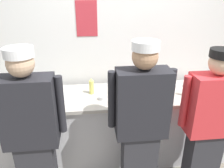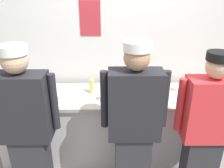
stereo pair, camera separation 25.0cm
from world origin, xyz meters
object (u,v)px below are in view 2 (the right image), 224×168
Objects in this scene: chef_near_left at (27,128)px; squeeze_bottle_spare at (157,83)px; mixing_bowl_steel at (28,93)px; chefs_knife at (195,89)px; plate_stack_front at (60,95)px; sheet_tray at (134,93)px; chef_center at (134,126)px; squeeze_bottle_primary at (190,92)px; ramekin_red_sauce at (101,97)px; ramekin_orange_sauce at (176,88)px; ramekin_yellow_sauce at (221,95)px; chef_far_right at (205,130)px; squeeze_bottle_secondary at (92,85)px; deli_cup at (223,85)px.

chef_near_left is 8.69× the size of squeeze_bottle_spare.
chefs_knife is at bearing 5.99° from mixing_bowl_steel.
plate_stack_front reaches higher than sheet_tray.
squeeze_bottle_primary is at bearing 38.01° from chef_center.
chef_center is 0.66m from ramekin_red_sauce.
chef_center reaches higher than ramekin_red_sauce.
chef_near_left is at bearing -156.17° from chefs_knife.
ramekin_orange_sauce is at bearing 105.69° from squeeze_bottle_primary.
chef_near_left reaches higher than plate_stack_front.
chef_near_left is at bearing -163.80° from ramekin_yellow_sauce.
chef_center is at bearing -59.94° from ramekin_red_sauce.
squeeze_bottle_spare is at bearing 111.72° from chef_far_right.
ramekin_yellow_sauce is 0.31m from chefs_knife.
ramekin_red_sauce is (-1.02, 0.56, 0.07)m from chef_far_right.
ramekin_yellow_sauce is 0.51m from ramekin_orange_sauce.
chefs_knife is at bearing 3.05° from ramekin_orange_sauce.
squeeze_bottle_spare reaches higher than ramekin_yellow_sauce.
mixing_bowl_steel is 0.86m from ramekin_red_sauce.
squeeze_bottle_secondary reaches higher than sheet_tray.
plate_stack_front is 2.13× the size of ramekin_orange_sauce.
plate_stack_front is 2.62× the size of ramekin_yellow_sauce.
chef_near_left is 7.80× the size of plate_stack_front.
deli_cup is at bearing 57.38° from chef_far_right.
plate_stack_front is 1.69m from chefs_knife.
chef_near_left reaches higher than deli_cup.
mixing_bowl_steel is 2.28m from ramekin_yellow_sauce.
mixing_bowl_steel is 1.57× the size of squeeze_bottle_primary.
chef_near_left reaches higher than chefs_knife.
ramekin_red_sauce is (-0.33, 0.57, 0.02)m from chef_center.
ramekin_red_sauce is (0.67, 0.58, 0.03)m from chef_near_left.
squeeze_bottle_spare reaches higher than chefs_knife.
ramekin_yellow_sauce is at bearing 55.60° from chef_far_right.
deli_cup is (1.22, 0.84, 0.05)m from chef_center.
ramekin_red_sauce reaches higher than sheet_tray.
squeeze_bottle_secondary reaches higher than squeeze_bottle_spare.
squeeze_bottle_secondary is (-0.52, 0.03, 0.08)m from sheet_tray.
deli_cup reaches higher than sheet_tray.
squeeze_bottle_primary is (1.70, 0.55, 0.11)m from chef_near_left.
ramekin_yellow_sauce is at bearing 0.60° from plate_stack_front.
chef_center is 0.89m from squeeze_bottle_spare.
ramekin_red_sauce is at bearing -55.52° from squeeze_bottle_secondary.
ramekin_red_sauce is 0.88× the size of ramekin_orange_sauce.
plate_stack_front is at bearing -171.89° from chefs_knife.
mixing_bowl_steel is at bearing -174.01° from chefs_knife.
squeeze_bottle_spare is 1.91× the size of ramekin_orange_sauce.
mixing_bowl_steel is (-1.88, 0.59, 0.11)m from chef_far_right.
deli_cup is (0.53, 0.30, -0.04)m from squeeze_bottle_primary.
ramekin_yellow_sauce is (1.54, -0.14, -0.07)m from squeeze_bottle_secondary.
sheet_tray is 0.42m from ramekin_red_sauce.
plate_stack_front is 0.50× the size of sheet_tray.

